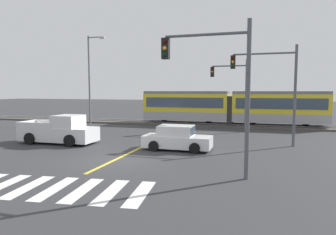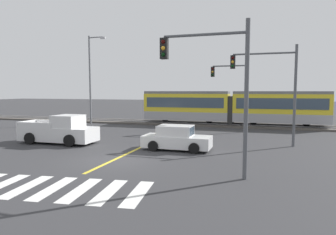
# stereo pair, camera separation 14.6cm
# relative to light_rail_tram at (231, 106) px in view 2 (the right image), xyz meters

# --- Properties ---
(ground_plane) EXTENTS (200.00, 200.00, 0.00)m
(ground_plane) POSITION_rel_light_rail_tram_xyz_m (-4.37, -17.61, -2.05)
(ground_plane) COLOR #333335
(track_bed) EXTENTS (120.00, 4.00, 0.18)m
(track_bed) POSITION_rel_light_rail_tram_xyz_m (-4.37, 0.01, -1.96)
(track_bed) COLOR #4C4742
(track_bed) RESTS_ON ground
(rail_near) EXTENTS (120.00, 0.08, 0.10)m
(rail_near) POSITION_rel_light_rail_tram_xyz_m (-4.37, -0.71, -1.82)
(rail_near) COLOR #939399
(rail_near) RESTS_ON track_bed
(rail_far) EXTENTS (120.00, 0.08, 0.10)m
(rail_far) POSITION_rel_light_rail_tram_xyz_m (-4.37, 0.73, -1.82)
(rail_far) COLOR #939399
(rail_far) RESTS_ON track_bed
(light_rail_tram) EXTENTS (18.50, 2.64, 3.43)m
(light_rail_tram) POSITION_rel_light_rail_tram_xyz_m (0.00, 0.00, 0.00)
(light_rail_tram) COLOR #9E9EA3
(light_rail_tram) RESTS_ON track_bed
(crosswalk_stripe_1) EXTENTS (0.91, 2.85, 0.01)m
(crosswalk_stripe_1) POSITION_rel_light_rail_tram_xyz_m (-6.55, -22.70, -2.04)
(crosswalk_stripe_1) COLOR silver
(crosswalk_stripe_1) RESTS_ON ground
(crosswalk_stripe_2) EXTENTS (0.91, 2.85, 0.01)m
(crosswalk_stripe_2) POSITION_rel_light_rail_tram_xyz_m (-5.46, -22.56, -2.04)
(crosswalk_stripe_2) COLOR silver
(crosswalk_stripe_2) RESTS_ON ground
(crosswalk_stripe_3) EXTENTS (0.91, 2.85, 0.01)m
(crosswalk_stripe_3) POSITION_rel_light_rail_tram_xyz_m (-4.37, -22.42, -2.04)
(crosswalk_stripe_3) COLOR silver
(crosswalk_stripe_3) RESTS_ON ground
(crosswalk_stripe_4) EXTENTS (0.91, 2.85, 0.01)m
(crosswalk_stripe_4) POSITION_rel_light_rail_tram_xyz_m (-3.28, -22.28, -2.04)
(crosswalk_stripe_4) COLOR silver
(crosswalk_stripe_4) RESTS_ON ground
(crosswalk_stripe_5) EXTENTS (0.91, 2.85, 0.01)m
(crosswalk_stripe_5) POSITION_rel_light_rail_tram_xyz_m (-2.19, -22.14, -2.04)
(crosswalk_stripe_5) COLOR silver
(crosswalk_stripe_5) RESTS_ON ground
(crosswalk_stripe_6) EXTENTS (0.91, 2.85, 0.01)m
(crosswalk_stripe_6) POSITION_rel_light_rail_tram_xyz_m (-1.10, -22.00, -2.04)
(crosswalk_stripe_6) COLOR silver
(crosswalk_stripe_6) RESTS_ON ground
(lane_centre_line) EXTENTS (0.20, 18.43, 0.01)m
(lane_centre_line) POSITION_rel_light_rail_tram_xyz_m (-4.37, -11.21, -2.05)
(lane_centre_line) COLOR gold
(lane_centre_line) RESTS_ON ground
(sedan_crossing) EXTENTS (4.21, 1.95, 1.52)m
(sedan_crossing) POSITION_rel_light_rail_tram_xyz_m (-1.95, -13.92, -1.35)
(sedan_crossing) COLOR silver
(sedan_crossing) RESTS_ON ground
(pickup_truck) EXTENTS (5.43, 2.31, 1.98)m
(pickup_truck) POSITION_rel_light_rail_tram_xyz_m (-10.37, -14.10, -1.21)
(pickup_truck) COLOR silver
(pickup_truck) RESTS_ON ground
(traffic_light_far_right) EXTENTS (3.25, 0.38, 6.39)m
(traffic_light_far_right) POSITION_rel_light_rail_tram_xyz_m (0.69, -4.34, 2.09)
(traffic_light_far_right) COLOR #515459
(traffic_light_far_right) RESTS_ON ground
(traffic_light_near_right) EXTENTS (3.75, 0.38, 6.51)m
(traffic_light_near_right) POSITION_rel_light_rail_tram_xyz_m (1.23, -19.09, 2.20)
(traffic_light_near_right) COLOR #515459
(traffic_light_near_right) RESTS_ON ground
(traffic_light_mid_right) EXTENTS (4.25, 0.38, 6.62)m
(traffic_light_mid_right) POSITION_rel_light_rail_tram_xyz_m (3.71, -10.59, 2.31)
(traffic_light_mid_right) COLOR #515459
(traffic_light_mid_right) RESTS_ON ground
(street_lamp_west) EXTENTS (2.07, 0.28, 9.57)m
(street_lamp_west) POSITION_rel_light_rail_tram_xyz_m (-14.81, -2.74, 3.31)
(street_lamp_west) COLOR slate
(street_lamp_west) RESTS_ON ground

